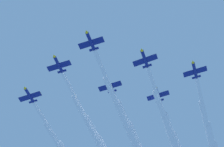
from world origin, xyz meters
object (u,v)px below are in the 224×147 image
at_px(jet_port_mid, 136,146).
at_px(jet_starboard_inner, 93,130).
at_px(jet_lead, 124,117).
at_px(jet_port_inner, 169,127).
at_px(jet_starboard_mid, 210,136).

bearing_deg(jet_port_mid, jet_starboard_inner, 112.71).
height_order(jet_lead, jet_port_inner, jet_lead).
height_order(jet_port_inner, jet_port_mid, jet_port_mid).
relative_size(jet_lead, jet_starboard_inner, 1.02).
bearing_deg(jet_starboard_inner, jet_starboard_mid, -88.97).
bearing_deg(jet_port_mid, jet_lead, 166.31).
distance_m(jet_lead, jet_port_mid, 22.73).
bearing_deg(jet_starboard_mid, jet_lead, 113.53).
height_order(jet_port_mid, jet_starboard_mid, jet_starboard_mid).
bearing_deg(jet_port_mid, jet_starboard_mid, -102.32).
height_order(jet_lead, jet_port_mid, jet_port_mid).
xyz_separation_m(jet_lead, jet_starboard_inner, (14.62, 12.43, 3.06)).
relative_size(jet_port_mid, jet_starboard_mid, 0.98).
xyz_separation_m(jet_starboard_inner, jet_port_mid, (7.45, -17.81, -2.83)).
distance_m(jet_port_mid, jet_starboard_mid, 30.90).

